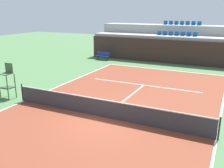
{
  "coord_description": "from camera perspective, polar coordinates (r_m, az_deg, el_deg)",
  "views": [
    {
      "loc": [
        5.66,
        -10.59,
        5.32
      ],
      "look_at": [
        -0.46,
        2.0,
        1.2
      ],
      "focal_mm": 40.47,
      "sensor_mm": 36.0,
      "label": 1
    }
  ],
  "objects": [
    {
      "name": "ground_plane",
      "position": [
        13.14,
        -2.01,
        -7.51
      ],
      "size": [
        80.0,
        80.0,
        0.0
      ],
      "primitive_type": "plane",
      "color": "#477042"
    },
    {
      "name": "court_surface",
      "position": [
        13.13,
        -2.01,
        -7.49
      ],
      "size": [
        11.0,
        24.0,
        0.01
      ],
      "primitive_type": "cube",
      "color": "brown",
      "rests_on": "ground_plane"
    },
    {
      "name": "baseline_far",
      "position": [
        23.84,
        11.55,
        3.2
      ],
      "size": [
        11.0,
        0.1,
        0.0
      ],
      "primitive_type": "cube",
      "color": "white",
      "rests_on": "court_surface"
    },
    {
      "name": "sideline_left",
      "position": [
        16.24,
        -19.31,
        -3.64
      ],
      "size": [
        0.1,
        24.0,
        0.0
      ],
      "primitive_type": "cube",
      "color": "white",
      "rests_on": "court_surface"
    },
    {
      "name": "sideline_right",
      "position": [
        11.85,
        22.51,
        -11.57
      ],
      "size": [
        0.1,
        24.0,
        0.0
      ],
      "primitive_type": "cube",
      "color": "white",
      "rests_on": "court_surface"
    },
    {
      "name": "service_line_far",
      "position": [
        18.68,
        7.2,
        -0.24
      ],
      "size": [
        8.26,
        0.1,
        0.0
      ],
      "primitive_type": "cube",
      "color": "white",
      "rests_on": "court_surface"
    },
    {
      "name": "centre_service_line",
      "position": [
        15.83,
        3.42,
        -3.23
      ],
      "size": [
        0.1,
        6.4,
        0.0
      ],
      "primitive_type": "cube",
      "color": "white",
      "rests_on": "court_surface"
    },
    {
      "name": "back_wall",
      "position": [
        26.69,
        13.48,
        7.1
      ],
      "size": [
        18.35,
        0.3,
        2.43
      ],
      "primitive_type": "cube",
      "color": "#33231E",
      "rests_on": "ground_plane"
    },
    {
      "name": "stands_tier_lower",
      "position": [
        27.98,
        14.12,
        7.75
      ],
      "size": [
        18.35,
        2.4,
        2.7
      ],
      "primitive_type": "cube",
      "color": "#9E9E99",
      "rests_on": "ground_plane"
    },
    {
      "name": "stands_tier_upper",
      "position": [
        30.25,
        15.17,
        9.24
      ],
      "size": [
        18.35,
        2.4,
        3.69
      ],
      "primitive_type": "cube",
      "color": "#9E9E99",
      "rests_on": "ground_plane"
    },
    {
      "name": "seating_row_lower",
      "position": [
        27.9,
        14.38,
        10.77
      ],
      "size": [
        4.19,
        0.44,
        0.44
      ],
      "color": "#145193",
      "rests_on": "stands_tier_lower"
    },
    {
      "name": "seating_row_upper",
      "position": [
        30.18,
        15.49,
        12.97
      ],
      "size": [
        4.19,
        0.44,
        0.44
      ],
      "color": "#145193",
      "rests_on": "stands_tier_upper"
    },
    {
      "name": "tennis_net",
      "position": [
        12.94,
        -2.04,
        -5.45
      ],
      "size": [
        11.08,
        0.08,
        1.07
      ],
      "color": "black",
      "rests_on": "court_surface"
    },
    {
      "name": "umpire_chair",
      "position": [
        16.83,
        -22.57,
        0.89
      ],
      "size": [
        0.76,
        0.66,
        2.2
      ],
      "color": "#334C2D",
      "rests_on": "ground_plane"
    },
    {
      "name": "player_bench",
      "position": [
        27.96,
        -2.12,
        6.48
      ],
      "size": [
        1.5,
        0.4,
        0.85
      ],
      "color": "navy",
      "rests_on": "ground_plane"
    }
  ]
}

